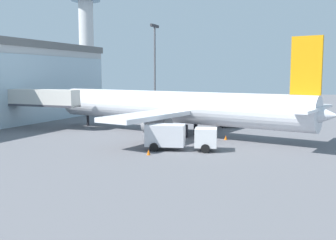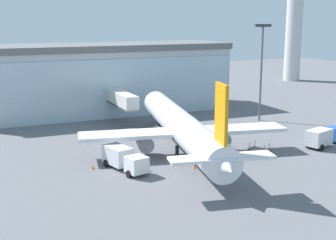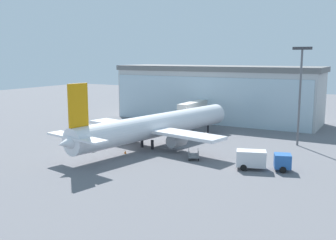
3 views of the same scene
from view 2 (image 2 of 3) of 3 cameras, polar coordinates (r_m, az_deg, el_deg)
name	(u,v)px [view 2 (image 2 of 3)]	position (r m, az deg, el deg)	size (l,w,h in m)	color
ground	(180,161)	(60.97, 1.43, -5.00)	(240.00, 240.00, 0.00)	slate
terminal_building	(103,78)	(92.25, -7.92, 5.07)	(49.78, 14.42, 13.24)	#B7B7B7
jet_bridge	(119,99)	(82.06, -5.97, 2.57)	(2.45, 13.79, 5.67)	beige
control_tower	(295,3)	(142.30, 15.28, 13.60)	(9.73, 9.73, 35.72)	silver
apron_light_mast	(261,64)	(84.40, 11.33, 6.76)	(3.20, 0.40, 17.10)	#59595E
airplane	(182,127)	(63.89, 1.71, -0.87)	(28.29, 40.08, 11.78)	silver
catering_truck	(124,158)	(57.29, -5.44, -4.67)	(3.93, 7.62, 2.65)	silver
fuel_truck	(324,136)	(71.09, 18.47, -1.88)	(7.62, 4.37, 2.65)	#2659A5
baggage_cart	(259,150)	(65.36, 11.08, -3.57)	(2.70, 3.22, 1.50)	slate
safety_cone_nose	(195,166)	(58.04, 3.25, -5.64)	(0.36, 0.36, 0.55)	orange
safety_cone_wingtip	(93,167)	(58.40, -9.15, -5.67)	(0.36, 0.36, 0.55)	orange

